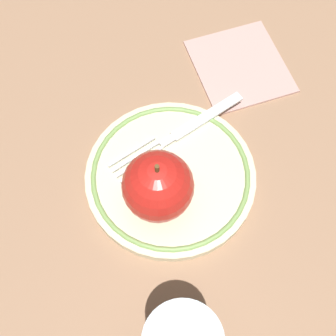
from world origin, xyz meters
The scene contains 5 objects.
ground_plane centered at (0.00, 0.00, 0.00)m, with size 2.00×2.00×0.00m, color #946E52.
plate centered at (0.00, -0.01, 0.01)m, with size 0.19×0.19×0.02m.
apple_red_whole centered at (-0.03, -0.02, 0.05)m, with size 0.07×0.07×0.08m.
fork centered at (0.05, 0.01, 0.02)m, with size 0.18×0.05×0.00m.
napkin_folded centered at (0.18, 0.03, 0.00)m, with size 0.11×0.12×0.01m, color tan.
Camera 1 is at (-0.16, -0.16, 0.49)m, focal length 50.00 mm.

